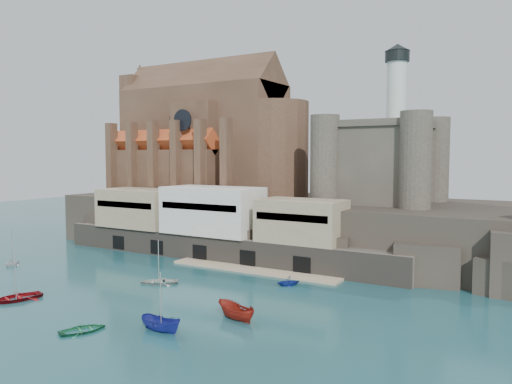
{
  "coord_description": "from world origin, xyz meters",
  "views": [
    {
      "loc": [
        43.11,
        -50.64,
        18.66
      ],
      "look_at": [
        -5.77,
        32.0,
        11.73
      ],
      "focal_mm": 35.0,
      "sensor_mm": 36.0,
      "label": 1
    }
  ],
  "objects_px": {
    "boat_0": "(16,300)",
    "boat_2": "(161,331)",
    "church": "(209,141)",
    "castle_keep": "(382,158)"
  },
  "relations": [
    {
      "from": "church",
      "to": "boat_0",
      "type": "height_order",
      "value": "church"
    },
    {
      "from": "castle_keep",
      "to": "boat_2",
      "type": "xyz_separation_m",
      "value": [
        -8.18,
        -52.09,
        -18.31
      ]
    },
    {
      "from": "castle_keep",
      "to": "boat_0",
      "type": "xyz_separation_m",
      "value": [
        -32.08,
        -52.92,
        -18.31
      ]
    },
    {
      "from": "boat_0",
      "to": "boat_2",
      "type": "xyz_separation_m",
      "value": [
        23.9,
        0.83,
        0.0
      ]
    },
    {
      "from": "castle_keep",
      "to": "boat_2",
      "type": "distance_m",
      "value": 55.82
    },
    {
      "from": "church",
      "to": "castle_keep",
      "type": "height_order",
      "value": "church"
    },
    {
      "from": "church",
      "to": "boat_2",
      "type": "height_order",
      "value": "church"
    },
    {
      "from": "boat_0",
      "to": "church",
      "type": "bearing_deg",
      "value": 114.5
    },
    {
      "from": "boat_0",
      "to": "castle_keep",
      "type": "bearing_deg",
      "value": 74.67
    },
    {
      "from": "castle_keep",
      "to": "boat_2",
      "type": "relative_size",
      "value": 5.6
    }
  ]
}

